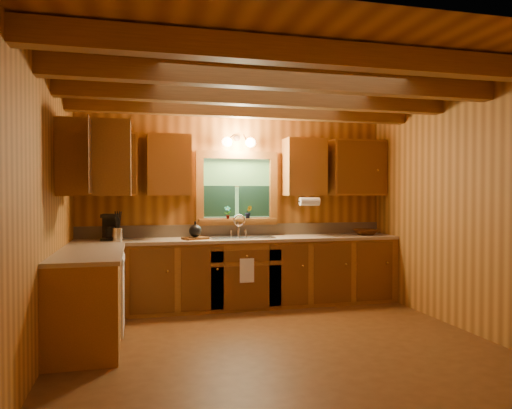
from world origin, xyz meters
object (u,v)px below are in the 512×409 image
Objects in this scene: sink at (241,241)px; coffee_maker at (110,227)px; cutting_board at (195,238)px; wicker_basket at (365,232)px.

coffee_maker reaches higher than sink.
coffee_maker is 1.06m from cutting_board.
cutting_board is 0.88× the size of wicker_basket.
cutting_board is at bearing 3.30° from coffee_maker.
cutting_board is 2.38m from wicker_basket.
sink is 1.77m from wicker_basket.
cutting_board is at bearing -178.38° from wicker_basket.
coffee_maker reaches higher than cutting_board.
coffee_maker is at bearing 178.41° from wicker_basket.
wicker_basket is (2.38, 0.07, 0.03)m from cutting_board.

